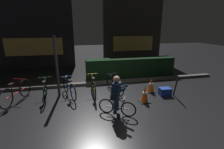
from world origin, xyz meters
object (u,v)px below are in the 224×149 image
street_post (57,67)px  closed_umbrella (175,87)px  parked_bike_right_mid (115,84)px  traffic_cone_near (145,94)px  parked_bike_left_mid (45,89)px  blue_crate (165,92)px  traffic_cone_far (151,85)px  cyclist (117,95)px  parked_bike_center_right (93,86)px  parked_bike_center_left (69,88)px  parked_bike_leftmost (16,93)px

street_post → closed_umbrella: 4.56m
parked_bike_right_mid → traffic_cone_near: size_ratio=2.56×
parked_bike_left_mid → blue_crate: 4.62m
traffic_cone_far → blue_crate: 0.61m
parked_bike_left_mid → cyclist: 2.94m
parked_bike_right_mid → traffic_cone_far: bearing=-115.7°
street_post → parked_bike_center_right: size_ratio=1.31×
parked_bike_right_mid → parked_bike_center_left: bearing=80.3°
traffic_cone_near → street_post: bearing=156.8°
street_post → traffic_cone_near: street_post is taller
parked_bike_center_right → parked_bike_right_mid: (0.91, 0.15, -0.03)m
parked_bike_left_mid → traffic_cone_far: size_ratio=2.62×
parked_bike_right_mid → parked_bike_leftmost: bearing=80.7°
parked_bike_right_mid → traffic_cone_far: size_ratio=2.50×
parked_bike_center_right → cyclist: cyclist is taller
parked_bike_left_mid → traffic_cone_near: (3.52, -1.15, -0.05)m
closed_umbrella → parked_bike_right_mid: bearing=-95.0°
parked_bike_right_mid → blue_crate: parked_bike_right_mid is taller
street_post → parked_bike_right_mid: (2.22, -0.10, -0.82)m
traffic_cone_far → blue_crate: bearing=-48.3°
street_post → parked_bike_right_mid: size_ratio=1.47×
parked_bike_left_mid → closed_umbrella: bearing=-108.0°
cyclist → closed_umbrella: 2.64m
parked_bike_center_left → closed_umbrella: size_ratio=1.84×
parked_bike_right_mid → closed_umbrella: 2.37m
parked_bike_center_right → traffic_cone_far: bearing=-94.6°
traffic_cone_far → parked_bike_right_mid: bearing=166.4°
parked_bike_center_left → blue_crate: bearing=-119.3°
parked_bike_right_mid → cyclist: size_ratio=1.25×
traffic_cone_far → traffic_cone_near: bearing=-127.5°
street_post → closed_umbrella: size_ratio=2.70×
cyclist → parked_bike_right_mid: bearing=109.3°
traffic_cone_near → cyclist: size_ratio=0.49×
parked_bike_center_right → closed_umbrella: 3.17m
closed_umbrella → parked_bike_center_right: bearing=-85.2°
parked_bike_center_right → traffic_cone_far: (2.37, -0.21, -0.06)m
parked_bike_left_mid → traffic_cone_far: (4.16, -0.31, -0.04)m
parked_bike_center_right → closed_umbrella: parked_bike_center_right is taller
parked_bike_leftmost → parked_bike_center_left: parked_bike_leftmost is taller
cyclist → blue_crate: bearing=55.8°
blue_crate → cyclist: bearing=-155.3°
traffic_cone_near → parked_bike_center_right: bearing=148.6°
traffic_cone_far → parked_bike_leftmost: bearing=178.0°
parked_bike_center_left → cyclist: 2.29m
parked_bike_center_left → closed_umbrella: 4.07m
parked_bike_right_mid → blue_crate: 2.03m
blue_crate → closed_umbrella: size_ratio=0.52×
closed_umbrella → blue_crate: bearing=-111.8°
street_post → cyclist: street_post is taller
parked_bike_leftmost → blue_crate: size_ratio=3.72×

